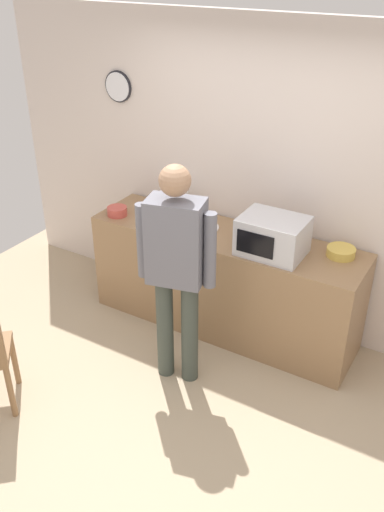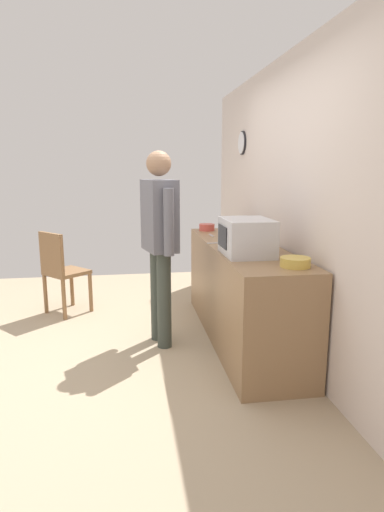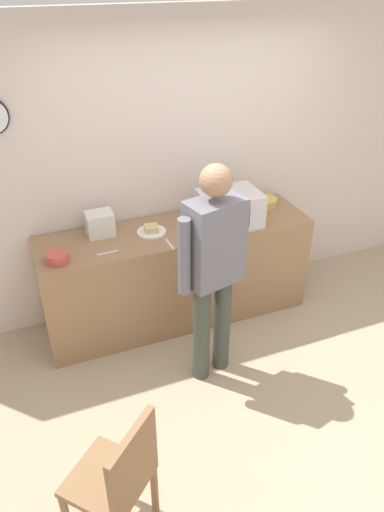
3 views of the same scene
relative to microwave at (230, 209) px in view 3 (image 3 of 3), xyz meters
The scene contains 12 objects.
ground_plane 1.56m from the microwave, 100.32° to the right, with size 6.00×6.00×0.00m, color tan.
back_wall 0.57m from the microwave, 113.85° to the left, with size 5.40×0.13×2.60m.
kitchen_counter 0.76m from the microwave, 168.41° to the left, with size 2.36×0.62×0.92m, color #93704C.
microwave is the anchor object (origin of this frame).
sandwich_plate 0.69m from the microwave, behind, with size 0.24×0.24×0.07m.
salad_bowl 0.54m from the microwave, 25.82° to the left, with size 0.22×0.22×0.07m, color gold.
cereal_bowl 1.46m from the microwave, behind, with size 0.18×0.18×0.08m, color #C64C42.
toaster 1.09m from the microwave, 167.44° to the left, with size 0.22×0.18×0.20m, color silver.
fork_utensil 0.62m from the microwave, 167.00° to the right, with size 0.17×0.02×0.01m, color silver.
spoon_utensil 1.09m from the microwave, behind, with size 0.17×0.02×0.01m, color silver.
person_standing 0.82m from the microwave, 123.20° to the right, with size 0.58×0.33×1.77m.
wooden_chair 2.30m from the microwave, 129.92° to the right, with size 0.57×0.57×0.94m.
Camera 3 is at (-1.44, -2.17, 2.87)m, focal length 33.85 mm.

